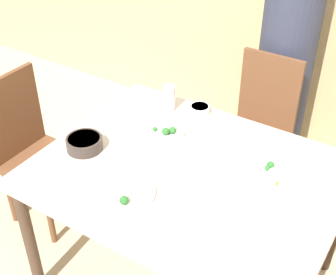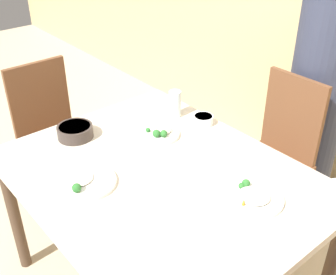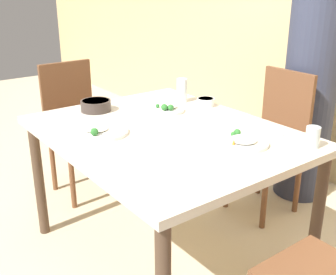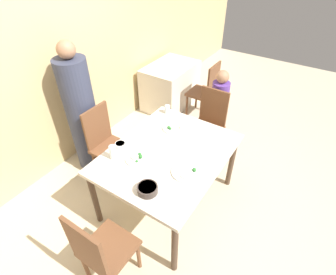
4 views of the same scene
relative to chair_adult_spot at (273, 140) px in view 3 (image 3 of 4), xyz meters
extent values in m
plane|color=beige|center=(0.01, -0.89, -0.49)|extent=(10.00, 10.00, 0.00)
cube|color=beige|center=(0.01, -0.89, 0.24)|extent=(1.38, 1.08, 0.04)
cylinder|color=#4C3828|center=(-0.62, -1.37, -0.14)|extent=(0.06, 0.06, 0.72)
cylinder|color=#4C3828|center=(-0.62, -0.40, -0.14)|extent=(0.06, 0.06, 0.72)
cylinder|color=#4C3828|center=(0.64, -0.40, -0.14)|extent=(0.06, 0.06, 0.72)
cube|color=brown|center=(0.00, -0.07, -0.08)|extent=(0.40, 0.40, 0.04)
cube|color=brown|center=(0.00, 0.11, 0.19)|extent=(0.38, 0.03, 0.50)
cylinder|color=brown|center=(-0.17, -0.24, -0.30)|extent=(0.04, 0.04, 0.40)
cylinder|color=brown|center=(0.17, -0.24, -0.30)|extent=(0.04, 0.04, 0.40)
cylinder|color=brown|center=(-0.17, 0.09, -0.30)|extent=(0.04, 0.04, 0.40)
cylinder|color=brown|center=(0.17, 0.09, -0.30)|extent=(0.04, 0.04, 0.40)
cube|color=brown|center=(-0.95, -0.92, -0.08)|extent=(0.40, 0.40, 0.04)
cube|color=brown|center=(-1.14, -0.92, 0.19)|extent=(0.03, 0.38, 0.50)
cylinder|color=brown|center=(-0.79, -1.09, -0.30)|extent=(0.04, 0.04, 0.40)
cylinder|color=brown|center=(-0.79, -0.76, -0.30)|extent=(0.04, 0.04, 0.40)
cylinder|color=brown|center=(-1.12, -1.09, -0.30)|extent=(0.04, 0.04, 0.40)
cylinder|color=brown|center=(-1.12, -0.76, -0.30)|extent=(0.04, 0.04, 0.40)
cylinder|color=#33384C|center=(0.00, 0.34, 0.23)|extent=(0.35, 0.35, 1.46)
cylinder|color=#3D332D|center=(-0.51, -1.02, 0.29)|extent=(0.18, 0.18, 0.06)
cylinder|color=#BC5123|center=(-0.51, -1.02, 0.32)|extent=(0.16, 0.16, 0.01)
cylinder|color=white|center=(-0.14, -1.18, 0.27)|extent=(0.26, 0.26, 0.02)
ellipsoid|color=white|center=(-0.17, -1.20, 0.29)|extent=(0.13, 0.13, 0.02)
sphere|color=#2D702D|center=(-0.10, -1.24, 0.30)|extent=(0.04, 0.04, 0.04)
cone|color=orange|center=(-0.13, -1.21, 0.29)|extent=(0.02, 0.02, 0.02)
cylinder|color=white|center=(-0.25, -0.69, 0.27)|extent=(0.21, 0.21, 0.02)
ellipsoid|color=white|center=(-0.24, -0.67, 0.29)|extent=(0.09, 0.09, 0.03)
sphere|color=#2D702D|center=(-0.23, -0.72, 0.30)|extent=(0.04, 0.04, 0.04)
sphere|color=#2D702D|center=(-0.20, -0.70, 0.30)|extent=(0.04, 0.04, 0.04)
sphere|color=#2D702D|center=(-0.29, -0.73, 0.29)|extent=(0.02, 0.02, 0.02)
cylinder|color=white|center=(0.38, -0.72, 0.27)|extent=(0.26, 0.26, 0.02)
ellipsoid|color=white|center=(0.39, -0.72, 0.29)|extent=(0.13, 0.13, 0.02)
cone|color=orange|center=(0.39, -0.78, 0.30)|extent=(0.01, 0.01, 0.03)
sphere|color=#2D702D|center=(0.32, -0.71, 0.29)|extent=(0.03, 0.03, 0.03)
sphere|color=#2D702D|center=(0.32, -0.69, 0.30)|extent=(0.04, 0.04, 0.04)
cylinder|color=white|center=(-0.19, -0.43, 0.29)|extent=(0.11, 0.11, 0.05)
cylinder|color=white|center=(-0.19, -0.43, 0.31)|extent=(0.09, 0.09, 0.01)
cylinder|color=silver|center=(-0.35, -0.49, 0.34)|extent=(0.07, 0.07, 0.15)
cylinder|color=silver|center=(0.60, -0.49, 0.31)|extent=(0.06, 0.06, 0.10)
cube|color=white|center=(0.04, -0.43, 0.27)|extent=(0.14, 0.14, 0.01)
cube|color=silver|center=(0.34, -0.47, 0.27)|extent=(0.18, 0.03, 0.01)
camera|label=1|loc=(0.83, -2.35, 1.63)|focal=50.00mm
camera|label=2|loc=(1.17, -1.83, 1.36)|focal=45.00mm
camera|label=3|loc=(1.65, -2.11, 1.00)|focal=45.00mm
camera|label=4|loc=(-1.63, -1.96, 2.01)|focal=28.00mm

